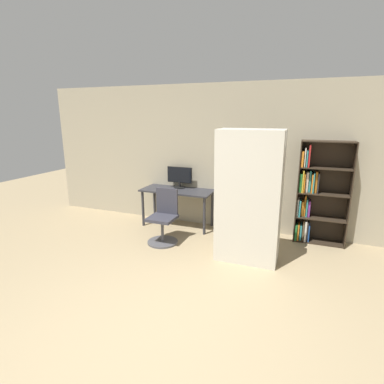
# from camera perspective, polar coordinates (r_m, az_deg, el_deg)

# --- Properties ---
(ground_plane) EXTENTS (16.00, 16.00, 0.00)m
(ground_plane) POSITION_cam_1_polar(r_m,az_deg,el_deg) (3.23, -9.37, -26.97)
(ground_plane) COLOR #9E8966
(wall_back) EXTENTS (8.00, 0.06, 2.70)m
(wall_back) POSITION_cam_1_polar(r_m,az_deg,el_deg) (5.66, 7.73, 6.38)
(wall_back) COLOR tan
(wall_back) RESTS_ON ground
(desk) EXTENTS (1.39, 0.60, 0.73)m
(desk) POSITION_cam_1_polar(r_m,az_deg,el_deg) (5.80, -2.80, -0.48)
(desk) COLOR #2D2D33
(desk) RESTS_ON ground
(monitor) EXTENTS (0.52, 0.23, 0.42)m
(monitor) POSITION_cam_1_polar(r_m,az_deg,el_deg) (5.89, -2.38, 2.95)
(monitor) COLOR black
(monitor) RESTS_ON desk
(office_chair) EXTENTS (0.52, 0.52, 0.92)m
(office_chair) POSITION_cam_1_polar(r_m,az_deg,el_deg) (5.15, -5.42, -5.58)
(office_chair) COLOR #4C4C51
(office_chair) RESTS_ON ground
(bookshelf) EXTENTS (0.82, 0.32, 1.73)m
(bookshelf) POSITION_cam_1_polar(r_m,az_deg,el_deg) (5.46, 22.54, -0.50)
(bookshelf) COLOR #2D2319
(bookshelf) RESTS_ON ground
(mattress_near) EXTENTS (0.91, 0.24, 1.95)m
(mattress_near) POSITION_cam_1_polar(r_m,az_deg,el_deg) (4.26, 10.47, -1.53)
(mattress_near) COLOR beige
(mattress_near) RESTS_ON ground
(mattress_far) EXTENTS (0.91, 0.23, 1.95)m
(mattress_far) POSITION_cam_1_polar(r_m,az_deg,el_deg) (4.52, 11.14, -0.64)
(mattress_far) COLOR beige
(mattress_far) RESTS_ON ground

